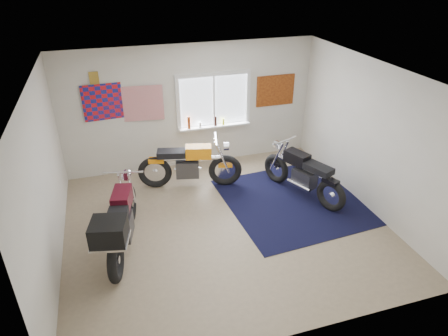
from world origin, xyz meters
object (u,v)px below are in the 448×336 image
object	(u,v)px
navy_rug	(293,201)
black_chrome_bike	(303,175)
maroon_tourer	(120,224)
yellow_triumph	(190,166)

from	to	relation	value
navy_rug	black_chrome_bike	size ratio (longest dim) A/B	1.36
navy_rug	black_chrome_bike	bearing A→B (deg)	32.92
black_chrome_bike	maroon_tourer	xyz separation A→B (m)	(-3.54, -0.76, 0.12)
navy_rug	yellow_triumph	world-z (taller)	yellow_triumph
navy_rug	maroon_tourer	bearing A→B (deg)	-169.78
black_chrome_bike	maroon_tourer	size ratio (longest dim) A/B	0.88
navy_rug	maroon_tourer	size ratio (longest dim) A/B	1.20
navy_rug	yellow_triumph	size ratio (longest dim) A/B	1.24
yellow_triumph	maroon_tourer	distance (m)	2.31
maroon_tourer	black_chrome_bike	bearing A→B (deg)	-64.90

